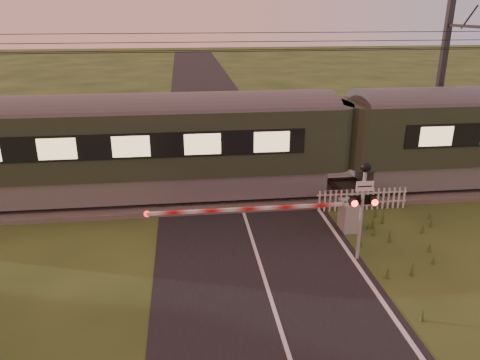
{
  "coord_description": "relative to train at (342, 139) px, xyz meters",
  "views": [
    {
      "loc": [
        -1.99,
        -10.34,
        6.91
      ],
      "look_at": [
        -0.33,
        3.2,
        1.88
      ],
      "focal_mm": 35.0,
      "sensor_mm": 36.0,
      "label": 1
    }
  ],
  "objects": [
    {
      "name": "ground",
      "position": [
        -4.05,
        -6.5,
        -2.15
      ],
      "size": [
        160.0,
        160.0,
        0.0
      ],
      "primitive_type": "plane",
      "color": "#223A16",
      "rests_on": "ground"
    },
    {
      "name": "boom_gate",
      "position": [
        -1.24,
        -3.36,
        -1.58
      ],
      "size": [
        7.51,
        0.76,
        1.01
      ],
      "color": "gray",
      "rests_on": "ground"
    },
    {
      "name": "picket_fence",
      "position": [
        0.24,
        -1.89,
        -1.73
      ],
      "size": [
        3.38,
        0.07,
        0.81
      ],
      "color": "silver",
      "rests_on": "ground"
    },
    {
      "name": "overhead_wires",
      "position": [
        -4.05,
        0.0,
        3.58
      ],
      "size": [
        120.0,
        0.62,
        0.62
      ],
      "color": "black",
      "rests_on": "ground"
    },
    {
      "name": "catenary_mast",
      "position": [
        5.0,
        2.24,
        1.9
      ],
      "size": [
        0.25,
        2.47,
        7.81
      ],
      "color": "#2D2D30",
      "rests_on": "ground"
    },
    {
      "name": "crossing_signal",
      "position": [
        -1.18,
        -5.31,
        -0.09
      ],
      "size": [
        0.76,
        0.33,
        2.99
      ],
      "color": "gray",
      "rests_on": "ground"
    },
    {
      "name": "road",
      "position": [
        -4.03,
        -6.73,
        -2.14
      ],
      "size": [
        6.0,
        140.0,
        0.03
      ],
      "color": "black",
      "rests_on": "ground"
    },
    {
      "name": "train",
      "position": [
        0.0,
        0.0,
        0.0
      ],
      "size": [
        39.99,
        2.76,
        3.72
      ],
      "color": "slate",
      "rests_on": "ground"
    },
    {
      "name": "track_bed",
      "position": [
        -4.05,
        0.0,
        -2.08
      ],
      "size": [
        140.0,
        3.4,
        0.39
      ],
      "color": "#47423D",
      "rests_on": "ground"
    }
  ]
}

